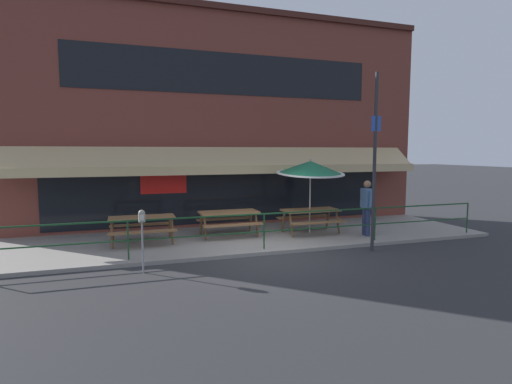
{
  "coord_description": "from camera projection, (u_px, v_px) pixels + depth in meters",
  "views": [
    {
      "loc": [
        -3.48,
        -9.55,
        2.69
      ],
      "look_at": [
        0.2,
        1.6,
        1.5
      ],
      "focal_mm": 28.0,
      "sensor_mm": 36.0,
      "label": 1
    }
  ],
  "objects": [
    {
      "name": "picnic_table_left",
      "position": [
        142.0,
        222.0,
        11.24
      ],
      "size": [
        1.8,
        1.42,
        0.76
      ],
      "color": "brown",
      "rests_on": "patio_deck"
    },
    {
      "name": "patio_umbrella_right",
      "position": [
        310.0,
        168.0,
        12.58
      ],
      "size": [
        2.14,
        2.14,
        2.38
      ],
      "color": "#B7B2A8",
      "rests_on": "patio_deck"
    },
    {
      "name": "patio_railing",
      "position": [
        264.0,
        223.0,
        10.58
      ],
      "size": [
        13.84,
        0.04,
        0.97
      ],
      "color": "#194723",
      "rests_on": "patio_deck"
    },
    {
      "name": "street_sign_pole",
      "position": [
        375.0,
        161.0,
        10.6
      ],
      "size": [
        0.28,
        0.09,
        4.76
      ],
      "color": "#2D2D33",
      "rests_on": "ground"
    },
    {
      "name": "pedestrian_walking",
      "position": [
        367.0,
        205.0,
        12.27
      ],
      "size": [
        0.27,
        0.62,
        1.71
      ],
      "color": "navy",
      "rests_on": "patio_deck"
    },
    {
      "name": "restaurant_building",
      "position": [
        227.0,
        120.0,
        13.99
      ],
      "size": [
        15.0,
        1.6,
        7.62
      ],
      "color": "brown",
      "rests_on": "ground"
    },
    {
      "name": "picnic_table_right",
      "position": [
        310.0,
        214.0,
        12.68
      ],
      "size": [
        1.8,
        1.42,
        0.76
      ],
      "color": "brown",
      "rests_on": "patio_deck"
    },
    {
      "name": "picnic_table_centre",
      "position": [
        229.0,
        216.0,
        12.26
      ],
      "size": [
        1.8,
        1.42,
        0.76
      ],
      "color": "brown",
      "rests_on": "patio_deck"
    },
    {
      "name": "patio_deck",
      "position": [
        246.0,
        238.0,
        12.26
      ],
      "size": [
        15.0,
        4.0,
        0.1
      ],
      "primitive_type": "cube",
      "color": "gray",
      "rests_on": "ground"
    },
    {
      "name": "ground_plane",
      "position": [
        268.0,
        255.0,
        10.38
      ],
      "size": [
        120.0,
        120.0,
        0.0
      ],
      "primitive_type": "plane",
      "color": "#2D2D30"
    },
    {
      "name": "parking_meter_near",
      "position": [
        142.0,
        222.0,
        8.77
      ],
      "size": [
        0.15,
        0.16,
        1.42
      ],
      "color": "gray",
      "rests_on": "ground"
    }
  ]
}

